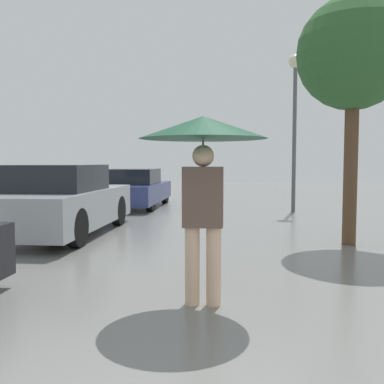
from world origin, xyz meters
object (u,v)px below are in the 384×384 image
at_px(parked_car_farthest, 133,189).
at_px(street_lamp, 295,98).
at_px(pedestrian, 203,148).
at_px(parked_car_middle, 63,202).
at_px(tree, 353,56).

distance_m(parked_car_farthest, street_lamp, 5.66).
distance_m(pedestrian, parked_car_middle, 5.04).
height_order(tree, street_lamp, street_lamp).
distance_m(pedestrian, tree, 4.41).
height_order(parked_car_farthest, tree, tree).
bearing_deg(parked_car_middle, street_lamp, 40.77).
bearing_deg(pedestrian, parked_car_farthest, 107.74).
xyz_separation_m(parked_car_middle, tree, (5.34, -0.51, 2.57)).
height_order(pedestrian, parked_car_middle, pedestrian).
bearing_deg(street_lamp, pedestrian, -103.55).
height_order(pedestrian, street_lamp, street_lamp).
relative_size(pedestrian, parked_car_farthest, 0.45).
relative_size(parked_car_middle, parked_car_farthest, 1.00).
height_order(parked_car_middle, tree, tree).
bearing_deg(street_lamp, parked_car_farthest, 169.53).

